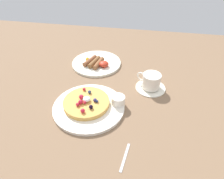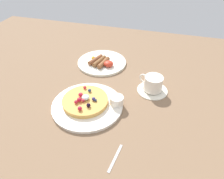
{
  "view_description": "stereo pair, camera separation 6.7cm",
  "coord_description": "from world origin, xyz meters",
  "px_view_note": "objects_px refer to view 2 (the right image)",
  "views": [
    {
      "loc": [
        0.11,
        -0.63,
        0.56
      ],
      "look_at": [
        0.0,
        0.01,
        0.04
      ],
      "focal_mm": 33.02,
      "sensor_mm": 36.0,
      "label": 1
    },
    {
      "loc": [
        0.18,
        -0.61,
        0.56
      ],
      "look_at": [
        0.0,
        0.01,
        0.04
      ],
      "focal_mm": 33.02,
      "sensor_mm": 36.0,
      "label": 2
    }
  ],
  "objects_px": {
    "pancake_plate": "(88,105)",
    "breakfast_plate": "(102,62)",
    "coffee_saucer": "(152,90)",
    "teaspoon": "(107,175)",
    "syrup_ramekin": "(117,100)",
    "coffee_cup": "(153,83)"
  },
  "relations": [
    {
      "from": "breakfast_plate",
      "to": "teaspoon",
      "type": "xyz_separation_m",
      "value": [
        0.2,
        -0.58,
        -0.0
      ]
    },
    {
      "from": "breakfast_plate",
      "to": "coffee_cup",
      "type": "distance_m",
      "value": 0.32
    },
    {
      "from": "coffee_cup",
      "to": "teaspoon",
      "type": "xyz_separation_m",
      "value": [
        -0.07,
        -0.42,
        -0.04
      ]
    },
    {
      "from": "breakfast_plate",
      "to": "coffee_cup",
      "type": "bearing_deg",
      "value": -29.32
    },
    {
      "from": "breakfast_plate",
      "to": "coffee_saucer",
      "type": "xyz_separation_m",
      "value": [
        0.28,
        -0.16,
        -0.0
      ]
    },
    {
      "from": "pancake_plate",
      "to": "coffee_saucer",
      "type": "bearing_deg",
      "value": 35.99
    },
    {
      "from": "teaspoon",
      "to": "coffee_saucer",
      "type": "bearing_deg",
      "value": 79.83
    },
    {
      "from": "coffee_saucer",
      "to": "teaspoon",
      "type": "xyz_separation_m",
      "value": [
        -0.08,
        -0.42,
        -0.0
      ]
    },
    {
      "from": "breakfast_plate",
      "to": "teaspoon",
      "type": "height_order",
      "value": "breakfast_plate"
    },
    {
      "from": "syrup_ramekin",
      "to": "coffee_saucer",
      "type": "height_order",
      "value": "syrup_ramekin"
    },
    {
      "from": "pancake_plate",
      "to": "breakfast_plate",
      "type": "xyz_separation_m",
      "value": [
        -0.05,
        0.33,
        -0.0
      ]
    },
    {
      "from": "coffee_cup",
      "to": "teaspoon",
      "type": "relative_size",
      "value": 0.63
    },
    {
      "from": "syrup_ramekin",
      "to": "breakfast_plate",
      "type": "relative_size",
      "value": 0.21
    },
    {
      "from": "breakfast_plate",
      "to": "pancake_plate",
      "type": "bearing_deg",
      "value": -81.87
    },
    {
      "from": "syrup_ramekin",
      "to": "teaspoon",
      "type": "height_order",
      "value": "syrup_ramekin"
    },
    {
      "from": "pancake_plate",
      "to": "syrup_ramekin",
      "type": "bearing_deg",
      "value": 17.59
    },
    {
      "from": "syrup_ramekin",
      "to": "coffee_cup",
      "type": "height_order",
      "value": "coffee_cup"
    },
    {
      "from": "coffee_saucer",
      "to": "teaspoon",
      "type": "relative_size",
      "value": 0.78
    },
    {
      "from": "pancake_plate",
      "to": "teaspoon",
      "type": "distance_m",
      "value": 0.3
    },
    {
      "from": "breakfast_plate",
      "to": "teaspoon",
      "type": "relative_size",
      "value": 1.49
    },
    {
      "from": "pancake_plate",
      "to": "coffee_cup",
      "type": "distance_m",
      "value": 0.29
    },
    {
      "from": "pancake_plate",
      "to": "coffee_cup",
      "type": "bearing_deg",
      "value": 36.3
    }
  ]
}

